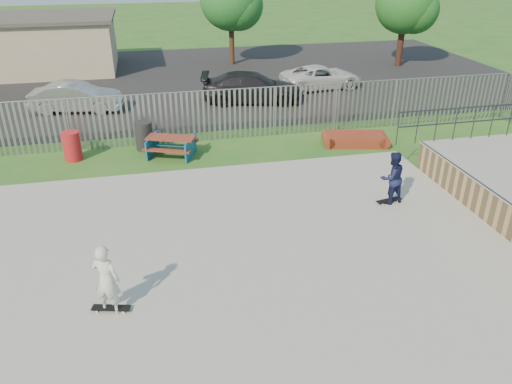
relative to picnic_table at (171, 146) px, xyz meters
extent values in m
plane|color=#286221|center=(0.58, -7.71, -0.37)|extent=(120.00, 120.00, 0.00)
cube|color=#A3A39D|center=(0.58, -7.71, -0.30)|extent=(15.00, 12.00, 0.15)
cylinder|color=#383A3F|center=(8.10, -6.71, 0.71)|extent=(0.06, 7.00, 0.06)
cube|color=maroon|center=(0.00, 0.00, 0.33)|extent=(1.86, 1.25, 0.06)
cube|color=maroon|center=(-0.21, -0.54, 0.05)|extent=(1.71, 0.88, 0.05)
cube|color=maroon|center=(0.21, 0.54, 0.05)|extent=(1.71, 0.88, 0.05)
cube|color=#14578F|center=(0.00, 0.00, -0.02)|extent=(1.92, 1.81, 0.71)
cube|color=maroon|center=(7.01, -0.38, -0.16)|extent=(2.29, 1.49, 0.42)
cylinder|color=red|center=(-3.48, 0.37, 0.15)|extent=(0.63, 0.63, 1.05)
cylinder|color=black|center=(-0.95, 0.86, 0.16)|extent=(0.64, 0.64, 1.07)
cube|color=black|center=(0.58, 11.29, -0.36)|extent=(40.00, 18.00, 0.02)
imported|color=silver|center=(-3.88, 6.29, 0.31)|extent=(4.22, 2.00, 1.33)
imported|color=black|center=(4.31, 6.05, 0.36)|extent=(5.18, 2.88, 1.42)
imported|color=silver|center=(8.41, 7.74, 0.25)|extent=(4.52, 2.48, 1.20)
cube|color=#BCAA90|center=(-7.42, 15.29, 1.13)|extent=(10.00, 6.00, 3.00)
cube|color=#4C4742|center=(-7.42, 15.29, 2.73)|extent=(10.40, 6.40, 0.20)
cylinder|color=#442C1B|center=(4.80, 14.59, 1.32)|extent=(0.32, 0.32, 3.38)
cylinder|color=#3A1F17|center=(14.98, 11.89, 1.23)|extent=(0.38, 0.38, 3.20)
sphere|color=#205B1F|center=(14.98, 11.89, 3.36)|extent=(3.58, 3.58, 3.58)
cube|color=black|center=(6.02, -5.36, -0.16)|extent=(0.82, 0.35, 0.02)
cube|color=black|center=(-1.83, -8.60, -0.16)|extent=(0.82, 0.39, 0.02)
imported|color=#14193E|center=(6.02, -5.36, 0.57)|extent=(0.87, 0.73, 1.59)
imported|color=silver|center=(-1.83, -8.60, 0.57)|extent=(0.68, 0.58, 1.59)
camera|label=1|loc=(-0.63, -17.27, 6.68)|focal=35.00mm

